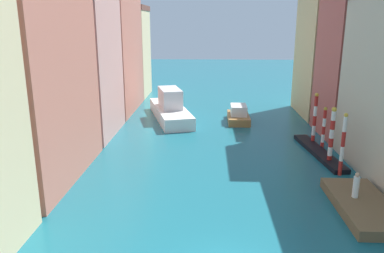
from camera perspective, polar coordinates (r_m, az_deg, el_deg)
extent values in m
plane|color=#196070|center=(40.07, 3.73, -0.07)|extent=(154.00, 154.00, 0.00)
cube|color=#C6705B|center=(28.20, -24.38, 5.05)|extent=(7.20, 11.71, 12.49)
cube|color=tan|center=(37.86, -17.39, 10.35)|extent=(7.20, 8.77, 15.56)
cube|color=#C6705B|center=(48.18, -13.07, 11.86)|extent=(7.20, 11.98, 16.06)
cube|color=beige|center=(57.95, -10.36, 10.67)|extent=(7.20, 7.52, 12.32)
cube|color=brown|center=(57.82, -10.68, 17.13)|extent=(7.35, 7.68, 0.74)
cube|color=#B25147|center=(39.15, 24.70, 9.91)|extent=(7.20, 7.58, 15.71)
cube|color=#DBB77A|center=(47.57, 20.63, 10.12)|extent=(7.20, 9.18, 14.18)
cube|color=brown|center=(24.69, 24.38, -10.82)|extent=(3.06, 6.80, 0.61)
cylinder|color=white|center=(24.63, 23.45, -8.34)|extent=(0.36, 0.36, 1.30)
sphere|color=tan|center=(24.34, 23.64, -6.65)|extent=(0.26, 0.26, 0.26)
cylinder|color=red|center=(29.38, 21.41, -5.83)|extent=(0.27, 0.27, 1.09)
cylinder|color=white|center=(29.03, 21.62, -3.83)|extent=(0.27, 0.27, 1.09)
cylinder|color=red|center=(28.71, 21.83, -1.78)|extent=(0.27, 0.27, 1.09)
cylinder|color=white|center=(28.43, 22.04, 0.32)|extent=(0.27, 0.27, 1.09)
sphere|color=gold|center=(28.28, 22.18, 1.59)|extent=(0.30, 0.30, 0.30)
cylinder|color=red|center=(31.37, 19.94, -4.73)|extent=(0.34, 0.34, 0.70)
cylinder|color=white|center=(31.15, 20.06, -3.51)|extent=(0.34, 0.34, 0.70)
cylinder|color=red|center=(30.94, 20.18, -2.28)|extent=(0.34, 0.34, 0.70)
cylinder|color=white|center=(30.75, 20.30, -1.03)|extent=(0.34, 0.34, 0.70)
cylinder|color=red|center=(30.57, 20.42, 0.24)|extent=(0.34, 0.34, 0.70)
cylinder|color=white|center=(30.41, 20.54, 1.52)|extent=(0.34, 0.34, 0.70)
sphere|color=gold|center=(30.30, 20.63, 2.42)|extent=(0.38, 0.38, 0.38)
cylinder|color=red|center=(34.58, 18.98, -2.80)|extent=(0.27, 0.27, 0.71)
cylinder|color=white|center=(34.38, 19.08, -1.68)|extent=(0.27, 0.27, 0.71)
cylinder|color=red|center=(34.19, 19.18, -0.54)|extent=(0.27, 0.27, 0.71)
cylinder|color=white|center=(34.01, 19.29, 0.61)|extent=(0.27, 0.27, 0.71)
cylinder|color=red|center=(33.85, 19.39, 1.77)|extent=(0.27, 0.27, 0.71)
sphere|color=gold|center=(33.75, 19.46, 2.53)|extent=(0.30, 0.30, 0.30)
cylinder|color=red|center=(35.83, 17.72, -1.92)|extent=(0.31, 0.31, 0.89)
cylinder|color=white|center=(35.59, 17.84, -0.55)|extent=(0.31, 0.31, 0.89)
cylinder|color=red|center=(35.37, 17.95, 0.83)|extent=(0.31, 0.31, 0.89)
cylinder|color=white|center=(35.17, 18.07, 2.23)|extent=(0.31, 0.31, 0.89)
cylinder|color=red|center=(34.99, 18.19, 3.65)|extent=(0.31, 0.31, 0.89)
sphere|color=gold|center=(34.89, 18.27, 4.56)|extent=(0.34, 0.34, 0.34)
cube|color=white|center=(43.37, -3.29, 2.05)|extent=(6.20, 12.10, 1.35)
cube|color=silver|center=(43.01, -3.32, 4.32)|extent=(3.24, 4.87, 2.14)
cube|color=black|center=(33.47, 18.51, -3.65)|extent=(2.19, 9.11, 0.37)
cube|color=olive|center=(42.43, 6.99, 1.27)|extent=(2.37, 5.06, 0.80)
cube|color=silver|center=(42.21, 7.03, 2.50)|extent=(1.74, 2.74, 1.07)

